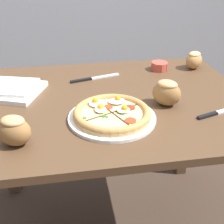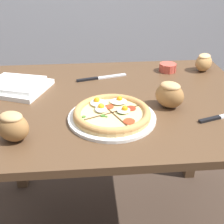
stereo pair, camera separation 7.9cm
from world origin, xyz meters
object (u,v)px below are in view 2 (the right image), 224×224
(pizza, at_px, (112,114))
(bread_piece_near, at_px, (170,94))
(dining_table, at_px, (113,123))
(bread_piece_mid, at_px, (204,62))
(bread_piece_far, at_px, (13,126))
(napkin_folded, at_px, (16,86))
(ramekin_bowl, at_px, (168,67))
(knife_main, at_px, (101,78))
(knife_spare, at_px, (223,116))

(pizza, bearing_deg, bread_piece_near, 18.71)
(dining_table, relative_size, bread_piece_near, 8.13)
(bread_piece_mid, xyz_separation_m, bread_piece_far, (-0.82, -0.55, 0.01))
(napkin_folded, height_order, bread_piece_near, bread_piece_near)
(ramekin_bowl, height_order, bread_piece_near, bread_piece_near)
(knife_main, bearing_deg, napkin_folded, 178.77)
(knife_spare, bearing_deg, napkin_folded, 140.84)
(bread_piece_near, relative_size, knife_main, 0.60)
(bread_piece_near, distance_m, knife_main, 0.40)
(dining_table, relative_size, napkin_folded, 3.59)
(napkin_folded, height_order, knife_main, napkin_folded)
(dining_table, bearing_deg, bread_piece_mid, 30.37)
(ramekin_bowl, xyz_separation_m, bread_piece_far, (-0.65, -0.56, 0.03))
(bread_piece_near, bearing_deg, dining_table, 158.34)
(dining_table, xyz_separation_m, napkin_folded, (-0.41, 0.13, 0.13))
(pizza, distance_m, knife_spare, 0.41)
(bread_piece_near, height_order, bread_piece_far, bread_piece_near)
(knife_main, bearing_deg, bread_piece_near, -65.92)
(dining_table, xyz_separation_m, pizza, (-0.02, -0.16, 0.13))
(bread_piece_near, distance_m, bread_piece_far, 0.59)
(pizza, distance_m, bread_piece_near, 0.25)
(bread_piece_near, bearing_deg, pizza, -161.29)
(bread_piece_mid, relative_size, knife_main, 0.51)
(napkin_folded, bearing_deg, bread_piece_mid, 9.35)
(ramekin_bowl, xyz_separation_m, knife_main, (-0.34, -0.06, -0.02))
(pizza, bearing_deg, knife_main, 92.75)
(bread_piece_mid, distance_m, knife_main, 0.52)
(pizza, bearing_deg, napkin_folded, 143.30)
(bread_piece_far, bearing_deg, bread_piece_near, 18.28)
(bread_piece_near, bearing_deg, napkin_folded, 160.90)
(bread_piece_near, bearing_deg, bread_piece_far, -161.72)
(knife_main, bearing_deg, pizza, -102.12)
(ramekin_bowl, bearing_deg, bread_piece_near, -103.28)
(dining_table, distance_m, bread_piece_near, 0.28)
(pizza, relative_size, knife_main, 1.34)
(napkin_folded, bearing_deg, ramekin_bowl, 12.25)
(napkin_folded, distance_m, knife_spare, 0.86)
(dining_table, bearing_deg, pizza, -96.60)
(pizza, relative_size, bread_piece_mid, 2.63)
(bread_piece_mid, bearing_deg, pizza, -138.29)
(ramekin_bowl, relative_size, bread_piece_mid, 0.71)
(pizza, height_order, napkin_folded, pizza)
(bread_piece_near, xyz_separation_m, bread_piece_far, (-0.56, -0.18, -0.00))
(bread_piece_far, bearing_deg, napkin_folded, 99.29)
(ramekin_bowl, xyz_separation_m, bread_piece_mid, (0.18, -0.01, 0.02))
(dining_table, height_order, bread_piece_far, bread_piece_far)
(dining_table, bearing_deg, knife_main, 99.45)
(dining_table, distance_m, knife_main, 0.26)
(pizza, xyz_separation_m, knife_spare, (0.41, -0.02, -0.02))
(napkin_folded, relative_size, knife_main, 1.35)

